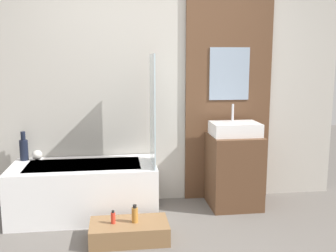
{
  "coord_description": "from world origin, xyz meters",
  "views": [
    {
      "loc": [
        -0.4,
        -2.68,
        1.57
      ],
      "look_at": [
        0.06,
        0.71,
        0.98
      ],
      "focal_mm": 42.0,
      "sensor_mm": 36.0,
      "label": 1
    }
  ],
  "objects_px": {
    "sink": "(235,129)",
    "bottle_soap_primary": "(113,218)",
    "bottle_soap_secondary": "(135,214)",
    "bathtub": "(85,190)",
    "vase_round_light": "(37,155)",
    "vase_tall_dark": "(24,149)",
    "wooden_step_bench": "(129,231)"
  },
  "relations": [
    {
      "from": "wooden_step_bench",
      "to": "vase_round_light",
      "type": "xyz_separation_m",
      "value": [
        -0.91,
        0.87,
        0.5
      ]
    },
    {
      "from": "wooden_step_bench",
      "to": "bottle_soap_secondary",
      "type": "bearing_deg",
      "value": 0.0
    },
    {
      "from": "bottle_soap_secondary",
      "to": "bathtub",
      "type": "bearing_deg",
      "value": 127.19
    },
    {
      "from": "bottle_soap_secondary",
      "to": "vase_round_light",
      "type": "bearing_deg",
      "value": 137.99
    },
    {
      "from": "bathtub",
      "to": "vase_tall_dark",
      "type": "xyz_separation_m",
      "value": [
        -0.62,
        0.25,
        0.39
      ]
    },
    {
      "from": "sink",
      "to": "bottle_soap_secondary",
      "type": "distance_m",
      "value": 1.43
    },
    {
      "from": "wooden_step_bench",
      "to": "bottle_soap_primary",
      "type": "relative_size",
      "value": 5.82
    },
    {
      "from": "wooden_step_bench",
      "to": "bottle_soap_primary",
      "type": "bearing_deg",
      "value": -180.0
    },
    {
      "from": "bottle_soap_secondary",
      "to": "wooden_step_bench",
      "type": "bearing_deg",
      "value": 180.0
    },
    {
      "from": "vase_tall_dark",
      "to": "wooden_step_bench",
      "type": "bearing_deg",
      "value": -40.05
    },
    {
      "from": "vase_round_light",
      "to": "vase_tall_dark",
      "type": "bearing_deg",
      "value": 176.07
    },
    {
      "from": "vase_round_light",
      "to": "bottle_soap_secondary",
      "type": "xyz_separation_m",
      "value": [
        0.96,
        -0.87,
        -0.35
      ]
    },
    {
      "from": "bottle_soap_secondary",
      "to": "sink",
      "type": "bearing_deg",
      "value": 32.24
    },
    {
      "from": "vase_tall_dark",
      "to": "vase_round_light",
      "type": "bearing_deg",
      "value": -3.93
    },
    {
      "from": "bottle_soap_primary",
      "to": "bottle_soap_secondary",
      "type": "height_order",
      "value": "bottle_soap_secondary"
    },
    {
      "from": "bottle_soap_secondary",
      "to": "bottle_soap_primary",
      "type": "bearing_deg",
      "value": -180.0
    },
    {
      "from": "bottle_soap_primary",
      "to": "wooden_step_bench",
      "type": "bearing_deg",
      "value": 0.0
    },
    {
      "from": "sink",
      "to": "vase_tall_dark",
      "type": "bearing_deg",
      "value": 175.14
    },
    {
      "from": "vase_tall_dark",
      "to": "bottle_soap_primary",
      "type": "xyz_separation_m",
      "value": [
        0.91,
        -0.88,
        -0.44
      ]
    },
    {
      "from": "sink",
      "to": "bottle_soap_primary",
      "type": "relative_size",
      "value": 4.26
    },
    {
      "from": "bottle_soap_primary",
      "to": "vase_round_light",
      "type": "bearing_deg",
      "value": 131.81
    },
    {
      "from": "vase_tall_dark",
      "to": "bottle_soap_secondary",
      "type": "distance_m",
      "value": 1.46
    },
    {
      "from": "vase_tall_dark",
      "to": "bottle_soap_secondary",
      "type": "relative_size",
      "value": 1.89
    },
    {
      "from": "vase_round_light",
      "to": "bottle_soap_secondary",
      "type": "height_order",
      "value": "vase_round_light"
    },
    {
      "from": "sink",
      "to": "bottle_soap_primary",
      "type": "bearing_deg",
      "value": -151.69
    },
    {
      "from": "sink",
      "to": "vase_round_light",
      "type": "distance_m",
      "value": 2.08
    },
    {
      "from": "vase_tall_dark",
      "to": "vase_round_light",
      "type": "relative_size",
      "value": 2.91
    },
    {
      "from": "bathtub",
      "to": "vase_round_light",
      "type": "xyz_separation_m",
      "value": [
        -0.49,
        0.24,
        0.32
      ]
    },
    {
      "from": "vase_tall_dark",
      "to": "bottle_soap_primary",
      "type": "distance_m",
      "value": 1.34
    },
    {
      "from": "bottle_soap_primary",
      "to": "bathtub",
      "type": "bearing_deg",
      "value": 114.62
    },
    {
      "from": "wooden_step_bench",
      "to": "vase_tall_dark",
      "type": "xyz_separation_m",
      "value": [
        -1.04,
        0.88,
        0.57
      ]
    },
    {
      "from": "bathtub",
      "to": "wooden_step_bench",
      "type": "distance_m",
      "value": 0.78
    }
  ]
}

